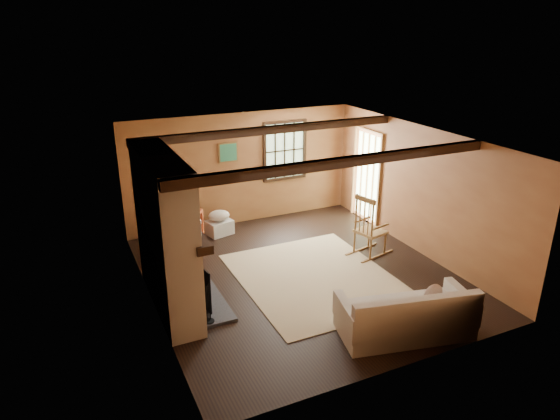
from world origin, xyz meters
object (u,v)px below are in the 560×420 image
fireplace (167,239)px  sofa (407,318)px  rocking_chair (369,230)px  laundry_basket (219,227)px  armchair (177,231)px

fireplace → sofa: bearing=-38.2°
rocking_chair → laundry_basket: 3.09m
rocking_chair → sofa: size_ratio=0.59×
rocking_chair → armchair: size_ratio=1.47×
fireplace → sofa: fireplace is taller
sofa → laundry_basket: sofa is taller
armchair → rocking_chair: bearing=97.7°
sofa → armchair: (-2.21, 4.18, 0.10)m
fireplace → armchair: bearing=73.7°
laundry_basket → armchair: 1.02m
fireplace → laundry_basket: (1.53, 2.29, -0.95)m
armchair → sofa: bearing=64.7°
fireplace → rocking_chair: size_ratio=2.02×
sofa → armchair: bearing=130.4°
rocking_chair → laundry_basket: (-2.25, 2.09, -0.35)m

